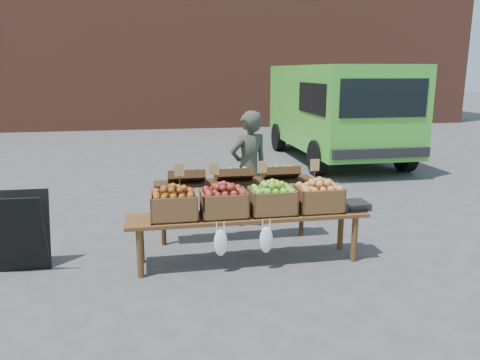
{
  "coord_description": "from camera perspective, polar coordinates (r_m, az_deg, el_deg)",
  "views": [
    {
      "loc": [
        -0.78,
        -4.7,
        2.14
      ],
      "look_at": [
        0.23,
        0.72,
        0.85
      ],
      "focal_mm": 35.0,
      "sensor_mm": 36.0,
      "label": 1
    }
  ],
  "objects": [
    {
      "name": "display_bench",
      "position": [
        5.35,
        0.98,
        -7.11
      ],
      "size": [
        2.7,
        0.56,
        0.57
      ],
      "primitive_type": null,
      "color": "#523218",
      "rests_on": "ground"
    },
    {
      "name": "delivery_van",
      "position": [
        11.62,
        11.64,
        7.94
      ],
      "size": [
        2.34,
        5.06,
        2.26
      ],
      "primitive_type": null,
      "rotation": [
        0.0,
        0.0,
        -0.0
      ],
      "color": "green",
      "rests_on": "ground"
    },
    {
      "name": "crate_russet_pears",
      "position": [
        5.18,
        -1.99,
        -2.88
      ],
      "size": [
        0.5,
        0.4,
        0.28
      ],
      "primitive_type": null,
      "color": "maroon",
      "rests_on": "display_bench"
    },
    {
      "name": "crate_red_apples",
      "position": [
        5.28,
        3.93,
        -2.57
      ],
      "size": [
        0.5,
        0.4,
        0.28
      ],
      "primitive_type": null,
      "color": "#529024",
      "rests_on": "display_bench"
    },
    {
      "name": "chalkboard_sign",
      "position": [
        5.61,
        -25.3,
        -5.74
      ],
      "size": [
        0.59,
        0.34,
        0.89
      ],
      "primitive_type": null,
      "rotation": [
        0.0,
        0.0,
        -0.02
      ],
      "color": "black",
      "rests_on": "ground"
    },
    {
      "name": "back_table",
      "position": [
        5.95,
        -0.7,
        -2.63
      ],
      "size": [
        2.1,
        0.44,
        1.04
      ],
      "primitive_type": null,
      "color": "#331E0F",
      "rests_on": "ground"
    },
    {
      "name": "ground",
      "position": [
        5.23,
        -1.05,
        -11.01
      ],
      "size": [
        80.0,
        80.0,
        0.0
      ],
      "primitive_type": "plane",
      "color": "#444446"
    },
    {
      "name": "vendor",
      "position": [
        6.55,
        1.1,
        1.43
      ],
      "size": [
        0.68,
        0.56,
        1.61
      ],
      "primitive_type": "imported",
      "rotation": [
        0.0,
        0.0,
        3.48
      ],
      "color": "#343B2E",
      "rests_on": "ground"
    },
    {
      "name": "weighing_scale",
      "position": [
        5.62,
        13.59,
        -2.99
      ],
      "size": [
        0.34,
        0.3,
        0.08
      ],
      "primitive_type": "cube",
      "color": "black",
      "rests_on": "display_bench"
    },
    {
      "name": "crate_green_apples",
      "position": [
        5.44,
        9.55,
        -2.26
      ],
      "size": [
        0.5,
        0.4,
        0.28
      ],
      "primitive_type": null,
      "color": "gold",
      "rests_on": "display_bench"
    },
    {
      "name": "crate_golden_apples",
      "position": [
        5.13,
        -8.08,
        -3.16
      ],
      "size": [
        0.5,
        0.4,
        0.28
      ],
      "primitive_type": null,
      "color": "#92471A",
      "rests_on": "display_bench"
    }
  ]
}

